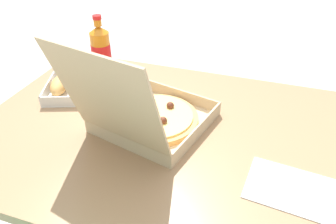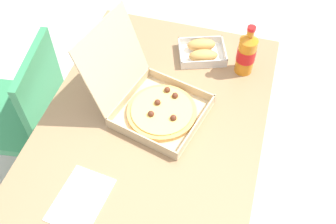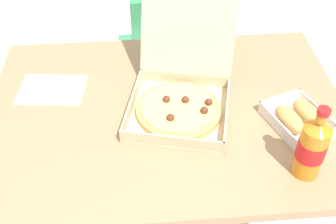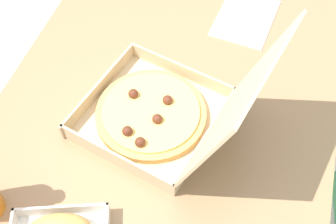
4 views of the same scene
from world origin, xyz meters
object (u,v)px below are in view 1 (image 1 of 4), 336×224
object	(u,v)px
pizza_box_open	(149,116)
cola_bottle	(101,49)
bread_side_box	(69,86)
paper_menu	(292,189)

from	to	relation	value
pizza_box_open	cola_bottle	xyz separation A→B (m)	(0.30, -0.29, 0.05)
bread_side_box	paper_menu	bearing A→B (deg)	163.39
cola_bottle	paper_menu	distance (m)	0.82
pizza_box_open	bread_side_box	distance (m)	0.36
paper_menu	bread_side_box	bearing A→B (deg)	-10.52
pizza_box_open	cola_bottle	world-z (taller)	pizza_box_open
pizza_box_open	bread_side_box	size ratio (longest dim) A/B	1.96
paper_menu	pizza_box_open	bearing A→B (deg)	-9.83
cola_bottle	paper_menu	size ratio (longest dim) A/B	1.07
bread_side_box	cola_bottle	bearing A→B (deg)	-101.31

